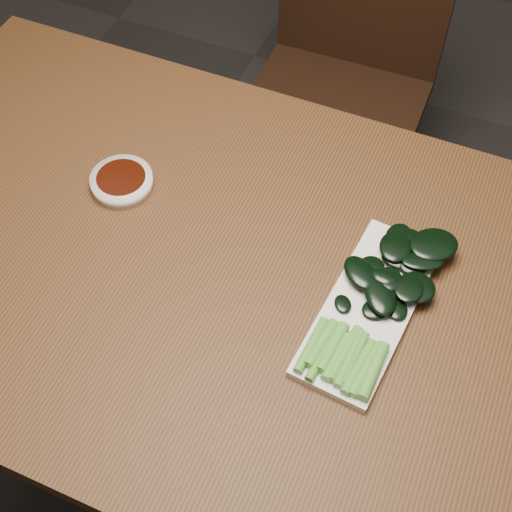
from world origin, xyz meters
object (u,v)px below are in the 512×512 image
at_px(table, 245,298).
at_px(serving_plate, 369,309).
at_px(gai_lan, 380,298).
at_px(sauce_bowl, 122,181).
at_px(chair_far, 343,76).

relative_size(table, serving_plate, 4.43).
distance_m(table, serving_plate, 0.21).
bearing_deg(gai_lan, sauce_bowl, 172.88).
bearing_deg(chair_far, gai_lan, -70.42).
bearing_deg(table, sauce_bowl, 162.59).
xyz_separation_m(sauce_bowl, serving_plate, (0.46, -0.07, -0.01)).
distance_m(chair_far, serving_plate, 0.87).
distance_m(sauce_bowl, serving_plate, 0.46).
distance_m(table, chair_far, 0.82).
relative_size(table, chair_far, 1.57).
height_order(table, gai_lan, gai_lan).
distance_m(chair_far, sauce_bowl, 0.78).
xyz_separation_m(table, gai_lan, (0.21, 0.02, 0.10)).
xyz_separation_m(chair_far, serving_plate, (0.28, -0.78, 0.27)).
bearing_deg(table, serving_plate, 3.09).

